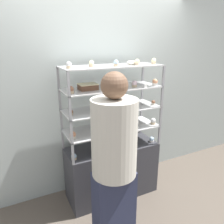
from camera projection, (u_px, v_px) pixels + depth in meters
name	position (u px, v px, depth m)	size (l,w,h in m)	color
ground_plane	(112.00, 193.00, 2.95)	(20.00, 20.00, 0.00)	brown
back_wall	(100.00, 93.00, 2.87)	(8.00, 0.05, 2.60)	#A8B2AD
display_base	(112.00, 170.00, 2.85)	(1.15, 0.45, 0.70)	#333338
display_riser_lower	(112.00, 129.00, 2.67)	(1.15, 0.45, 0.25)	#99999E
display_riser_middle	(112.00, 109.00, 2.59)	(1.15, 0.45, 0.25)	#99999E
display_riser_upper	(112.00, 89.00, 2.52)	(1.15, 0.45, 0.25)	#99999E
display_riser_top	(112.00, 67.00, 2.44)	(1.15, 0.45, 0.25)	#99999E
layer_cake_centerpiece	(114.00, 124.00, 2.62)	(0.16, 0.16, 0.11)	beige
sheet_cake_frosted	(88.00, 87.00, 2.38)	(0.20, 0.16, 0.07)	brown
cupcake_0	(74.00, 157.00, 2.41)	(0.06, 0.06, 0.07)	#CCB28C
cupcake_1	(95.00, 151.00, 2.55)	(0.06, 0.06, 0.07)	#CCB28C
cupcake_2	(117.00, 147.00, 2.63)	(0.06, 0.06, 0.07)	white
cupcake_3	(132.00, 142.00, 2.76)	(0.06, 0.06, 0.07)	beige
cupcake_4	(152.00, 139.00, 2.84)	(0.06, 0.06, 0.07)	white
price_tag_0	(107.00, 154.00, 2.49)	(0.04, 0.00, 0.04)	white
cupcake_5	(73.00, 135.00, 2.35)	(0.07, 0.07, 0.08)	beige
cupcake_6	(153.00, 121.00, 2.77)	(0.07, 0.07, 0.08)	#CCB28C
price_tag_1	(93.00, 137.00, 2.34)	(0.04, 0.00, 0.04)	white
cupcake_7	(71.00, 112.00, 2.33)	(0.05, 0.05, 0.06)	#CCB28C
cupcake_8	(95.00, 111.00, 2.37)	(0.05, 0.05, 0.06)	beige
cupcake_9	(113.00, 107.00, 2.54)	(0.05, 0.05, 0.06)	#CCB28C
cupcake_10	(134.00, 104.00, 2.64)	(0.05, 0.05, 0.06)	#CCB28C
cupcake_11	(153.00, 103.00, 2.71)	(0.05, 0.05, 0.06)	beige
price_tag_2	(106.00, 113.00, 2.33)	(0.04, 0.00, 0.04)	white
cupcake_12	(71.00, 90.00, 2.20)	(0.06, 0.06, 0.08)	#CCB28C
cupcake_13	(114.00, 85.00, 2.44)	(0.06, 0.06, 0.08)	#CCB28C
cupcake_14	(135.00, 84.00, 2.52)	(0.06, 0.06, 0.08)	#CCB28C
cupcake_15	(155.00, 82.00, 2.62)	(0.06, 0.06, 0.08)	white
price_tag_3	(146.00, 86.00, 2.47)	(0.04, 0.00, 0.04)	white
cupcake_16	(69.00, 65.00, 2.14)	(0.05, 0.05, 0.07)	#CCB28C
cupcake_17	(91.00, 64.00, 2.28)	(0.05, 0.05, 0.07)	#CCB28C
cupcake_18	(116.00, 63.00, 2.34)	(0.05, 0.05, 0.07)	#CCB28C
cupcake_19	(137.00, 62.00, 2.46)	(0.05, 0.05, 0.07)	#CCB28C
cupcake_20	(154.00, 61.00, 2.58)	(0.05, 0.05, 0.07)	#CCB28C
price_tag_4	(127.00, 65.00, 2.29)	(0.04, 0.00, 0.04)	white
donut_glazed	(132.00, 63.00, 2.53)	(0.13, 0.13, 0.04)	#EFE5CC
customer_figure	(114.00, 161.00, 1.96)	(0.40, 0.40, 1.72)	#282D47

